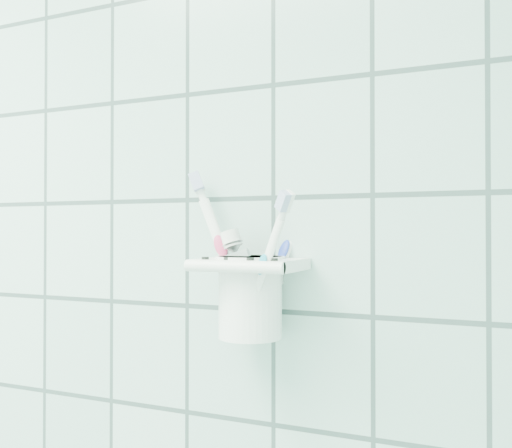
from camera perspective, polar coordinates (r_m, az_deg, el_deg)
holder_bracket at (r=0.72m, az=-0.53°, el=-4.20°), size 0.13×0.10×0.04m
cup at (r=0.72m, az=-0.58°, el=-6.98°), size 0.09×0.09×0.10m
toothbrush_pink at (r=0.73m, az=-0.48°, el=-1.73°), size 0.09×0.03×0.22m
toothbrush_blue at (r=0.73m, az=0.05°, el=-2.29°), size 0.06×0.07×0.21m
toothbrush_orange at (r=0.71m, az=-1.34°, el=-2.84°), size 0.09×0.06×0.19m
toothpaste_tube at (r=0.72m, az=0.14°, el=-4.68°), size 0.07×0.03×0.14m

